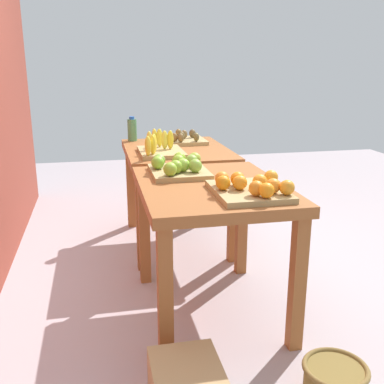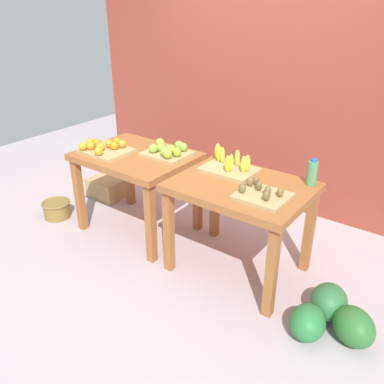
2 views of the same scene
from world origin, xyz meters
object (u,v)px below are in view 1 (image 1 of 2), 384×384
Objects in this scene: banana_crate at (160,148)px; water_bottle at (132,130)px; wicker_basket at (334,382)px; display_table_left at (211,204)px; watermelon_pile at (184,197)px; kiwi_bin at (185,139)px; orange_bin at (251,187)px; apple_bin at (179,167)px; display_table_right at (177,163)px.

banana_crate is 2.14× the size of water_bottle.
display_table_left is at bearing 22.06° from wicker_basket.
display_table_left is 2.08m from watermelon_pile.
display_table_left is at bearing 175.06° from kiwi_bin.
orange_bin is 0.60m from apple_bin.
water_bottle is (1.81, 0.45, 0.06)m from orange_bin.
apple_bin is at bearing -177.56° from banana_crate.
display_table_right is at bearing 0.00° from display_table_left.
display_table_left is 1.12m from display_table_right.
apple_bin is at bearing -172.27° from water_bottle.
display_table_left is 4.98× the size of water_bottle.
watermelon_pile is (0.88, -0.23, -0.55)m from display_table_right.
kiwi_bin is 2.34m from wicker_basket.
display_table_right is 2.89× the size of kiwi_bin.
watermelon_pile is at bearing -2.10° from orange_bin.
banana_crate is (-0.21, 0.16, 0.16)m from display_table_right.
apple_bin is (0.53, 0.28, 0.01)m from orange_bin.
water_bottle reaches higher than apple_bin.
watermelon_pile is 2.86m from wicker_basket.
orange_bin is 1.51× the size of wicker_basket.
display_table_right is 2.32× the size of banana_crate.
watermelon_pile is 2.08× the size of wicker_basket.
wicker_basket is at bearing -163.79° from banana_crate.
orange_bin reaches higher than display_table_left.
water_bottle is at bearing 65.56° from kiwi_bin.
banana_crate is 1.24× the size of kiwi_bin.
orange_bin is at bearing -174.08° from display_table_right.
apple_bin reaches higher than watermelon_pile.
orange_bin is 1.21m from banana_crate.
water_bottle is 1.04m from watermelon_pile.
watermelon_pile is at bearing -11.85° from apple_bin.
display_table_right is 0.30m from kiwi_bin.
kiwi_bin is at bearing 6.01° from wicker_basket.
banana_crate reaches higher than apple_bin.
orange_bin is (-1.38, -0.14, 0.16)m from display_table_right.
orange_bin is 1.86m from water_bottle.
display_table_right is at bearing -143.87° from water_bottle.
apple_bin is (-0.85, 0.14, 0.16)m from display_table_right.
display_table_right is at bearing -9.14° from apple_bin.
display_table_right is 2.10m from wicker_basket.
banana_crate is 0.53m from kiwi_bin.
display_table_right is 3.56× the size of wicker_basket.
display_table_right is 4.98× the size of water_bottle.
watermelon_pile is at bearing -9.59° from kiwi_bin.
display_table_left is at bearing -152.63° from apple_bin.
wicker_basket is (-1.13, -0.49, -0.75)m from apple_bin.
apple_bin is 1.40× the size of wicker_basket.
orange_bin reaches higher than kiwi_bin.
kiwi_bin is (0.44, -0.28, -0.02)m from banana_crate.
watermelon_pile is (2.00, -0.23, -0.55)m from display_table_left.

